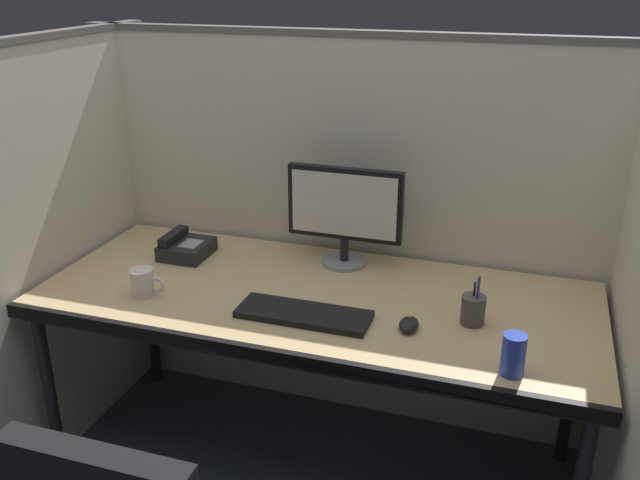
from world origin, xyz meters
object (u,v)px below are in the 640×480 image
computer_mouse (409,324)px  desk_phone (185,248)px  pen_cup (473,310)px  keyboard_main (304,314)px  soda_can (513,355)px  monitor_center (345,210)px  coffee_mug (143,283)px  desk (314,308)px

computer_mouse → desk_phone: bearing=162.2°
pen_cup → desk_phone: pen_cup is taller
keyboard_main → soda_can: size_ratio=3.52×
monitor_center → pen_cup: bearing=-31.8°
keyboard_main → computer_mouse: 0.34m
keyboard_main → coffee_mug: size_ratio=3.41×
computer_mouse → monitor_center: bearing=128.4°
desk → soda_can: size_ratio=15.57×
computer_mouse → desk: bearing=159.7°
desk → keyboard_main: keyboard_main is taller
desk → desk_phone: 0.61m
keyboard_main → desk_phone: size_ratio=2.26×
desk → monitor_center: 0.39m
monitor_center → keyboard_main: monitor_center is taller
pen_cup → keyboard_main: bearing=-166.2°
computer_mouse → pen_cup: (0.18, 0.10, 0.03)m
desk → pen_cup: bearing=-3.4°
desk → desk_phone: size_ratio=10.00×
soda_can → pen_cup: bearing=118.0°
computer_mouse → pen_cup: 0.21m
monitor_center → coffee_mug: monitor_center is taller
pen_cup → coffee_mug: bearing=-172.2°
keyboard_main → computer_mouse: size_ratio=4.48×
desk → computer_mouse: size_ratio=19.79×
desk → computer_mouse: computer_mouse is taller
desk_phone → coffee_mug: bearing=-85.2°
monitor_center → keyboard_main: size_ratio=1.00×
desk → coffee_mug: size_ratio=15.08×
computer_mouse → coffee_mug: bearing=-176.9°
soda_can → keyboard_main: bearing=168.8°
computer_mouse → pen_cup: bearing=28.4°
keyboard_main → soda_can: bearing=-11.2°
soda_can → computer_mouse: bearing=153.7°
computer_mouse → coffee_mug: 0.91m
desk → keyboard_main: size_ratio=4.42×
monitor_center → soda_can: size_ratio=3.52×
pen_cup → soda_can: 0.29m
desk → computer_mouse: (0.35, -0.13, 0.07)m
monitor_center → keyboard_main: (-0.00, -0.44, -0.20)m
coffee_mug → soda_can: 1.23m
desk_phone → desk: bearing=-16.3°
monitor_center → soda_can: monitor_center is taller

